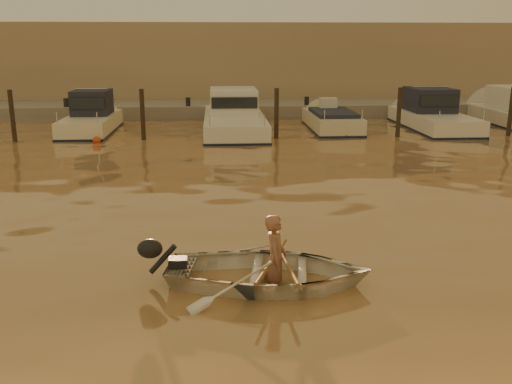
{
  "coord_description": "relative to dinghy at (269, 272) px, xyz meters",
  "views": [
    {
      "loc": [
        -2.61,
        -8.9,
        3.81
      ],
      "look_at": [
        -1.81,
        2.58,
        0.75
      ],
      "focal_mm": 40.0,
      "sensor_mm": 36.0,
      "label": 1
    }
  ],
  "objects": [
    {
      "name": "ground_plane",
      "position": [
        1.81,
        0.42,
        -0.22
      ],
      "size": [
        160.0,
        160.0,
        0.0
      ],
      "primitive_type": "plane",
      "color": "#8F5E39",
      "rests_on": "ground"
    },
    {
      "name": "dinghy",
      "position": [
        0.0,
        0.0,
        0.0
      ],
      "size": [
        3.58,
        2.78,
        0.68
      ],
      "primitive_type": "imported",
      "rotation": [
        0.0,
        0.0,
        1.43
      ],
      "color": "white",
      "rests_on": "ground_plane"
    },
    {
      "name": "person",
      "position": [
        0.1,
        -0.01,
        0.22
      ],
      "size": [
        0.43,
        0.58,
        1.47
      ],
      "primitive_type": "imported",
      "rotation": [
        0.0,
        0.0,
        1.43
      ],
      "color": "#8F5F47",
      "rests_on": "dinghy"
    },
    {
      "name": "outboard_motor",
      "position": [
        -1.48,
        0.22,
        0.06
      ],
      "size": [
        0.95,
        0.53,
        0.7
      ],
      "primitive_type": null,
      "rotation": [
        0.0,
        0.0,
        -0.14
      ],
      "color": "black",
      "rests_on": "dinghy"
    },
    {
      "name": "oar_port",
      "position": [
        0.25,
        -0.04,
        0.2
      ],
      "size": [
        0.2,
        2.1,
        0.13
      ],
      "primitive_type": "cylinder",
      "rotation": [
        1.54,
        0.0,
        0.07
      ],
      "color": "brown",
      "rests_on": "dinghy"
    },
    {
      "name": "oar_starboard",
      "position": [
        0.05,
        -0.01,
        0.2
      ],
      "size": [
        0.72,
        2.01,
        0.13
      ],
      "primitive_type": "cylinder",
      "rotation": [
        1.54,
        0.0,
        -0.32
      ],
      "color": "brown",
      "rests_on": "dinghy"
    },
    {
      "name": "moored_boat_1",
      "position": [
        -6.19,
        16.42,
        0.41
      ],
      "size": [
        1.92,
        5.82,
        1.75
      ],
      "primitive_type": null,
      "color": "#F0E9C9",
      "rests_on": "ground_plane"
    },
    {
      "name": "moored_boat_2",
      "position": [
        -0.02,
        16.42,
        0.41
      ],
      "size": [
        2.55,
        8.45,
        1.75
      ],
      "primitive_type": null,
      "color": "white",
      "rests_on": "ground_plane"
    },
    {
      "name": "moored_boat_3",
      "position": [
        4.31,
        16.42,
        0.01
      ],
      "size": [
        1.92,
        5.6,
        0.95
      ],
      "primitive_type": null,
      "color": "beige",
      "rests_on": "ground_plane"
    },
    {
      "name": "moored_boat_4",
      "position": [
        8.91,
        16.42,
        0.41
      ],
      "size": [
        2.27,
        6.99,
        1.75
      ],
      "primitive_type": null,
      "color": "silver",
      "rests_on": "ground_plane"
    },
    {
      "name": "piling_0",
      "position": [
        -8.69,
        14.22,
        0.68
      ],
      "size": [
        0.18,
        0.18,
        2.2
      ],
      "primitive_type": "cylinder",
      "color": "#2D2319",
      "rests_on": "ground_plane"
    },
    {
      "name": "piling_1",
      "position": [
        -3.69,
        14.22,
        0.68
      ],
      "size": [
        0.18,
        0.18,
        2.2
      ],
      "primitive_type": "cylinder",
      "color": "#2D2319",
      "rests_on": "ground_plane"
    },
    {
      "name": "piling_2",
      "position": [
        1.61,
        14.22,
        0.68
      ],
      "size": [
        0.18,
        0.18,
        2.2
      ],
      "primitive_type": "cylinder",
      "color": "#2D2319",
      "rests_on": "ground_plane"
    },
    {
      "name": "piling_3",
      "position": [
        6.61,
        14.22,
        0.68
      ],
      "size": [
        0.18,
        0.18,
        2.2
      ],
      "primitive_type": "cylinder",
      "color": "#2D2319",
      "rests_on": "ground_plane"
    },
    {
      "name": "piling_4",
      "position": [
        11.31,
        14.22,
        0.68
      ],
      "size": [
        0.18,
        0.18,
        2.2
      ],
      "primitive_type": "cylinder",
      "color": "#2D2319",
      "rests_on": "ground_plane"
    },
    {
      "name": "fender_b",
      "position": [
        -5.43,
        13.68,
        -0.12
      ],
      "size": [
        0.3,
        0.3,
        0.3
      ],
      "primitive_type": "sphere",
      "color": "red",
      "rests_on": "ground_plane"
    },
    {
      "name": "fender_c",
      "position": [
        0.36,
        13.53,
        -0.12
      ],
      "size": [
        0.3,
        0.3,
        0.3
      ],
      "primitive_type": "sphere",
      "color": "white",
      "rests_on": "ground_plane"
    },
    {
      "name": "fender_d",
      "position": [
        4.45,
        14.16,
        -0.12
      ],
      "size": [
        0.3,
        0.3,
        0.3
      ],
      "primitive_type": "sphere",
      "color": "#D94A19",
      "rests_on": "ground_plane"
    },
    {
      "name": "fender_e",
      "position": [
        9.05,
        13.98,
        -0.12
      ],
      "size": [
        0.3,
        0.3,
        0.3
      ],
      "primitive_type": "sphere",
      "color": "silver",
      "rests_on": "ground_plane"
    },
    {
      "name": "quay",
      "position": [
        1.81,
        21.92,
        -0.07
      ],
      "size": [
        52.0,
        4.0,
        1.0
      ],
      "primitive_type": "cube",
      "color": "gray",
      "rests_on": "ground_plane"
    },
    {
      "name": "waterfront_building",
      "position": [
        1.81,
        27.42,
        2.18
      ],
      "size": [
        46.0,
        7.0,
        4.8
      ],
      "primitive_type": "cube",
      "color": "#9E8466",
      "rests_on": "quay"
    }
  ]
}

